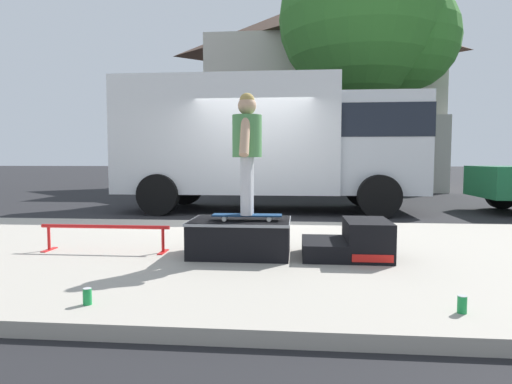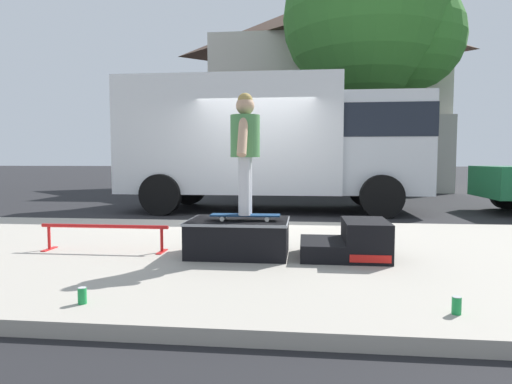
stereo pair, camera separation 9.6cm
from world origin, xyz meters
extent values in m
plane|color=black|center=(0.00, 0.00, 0.00)|extent=(140.00, 140.00, 0.00)
cube|color=#A8A093|center=(0.00, -3.00, 0.06)|extent=(50.00, 5.00, 0.12)
cube|color=black|center=(0.28, -3.29, 0.32)|extent=(1.12, 0.77, 0.41)
cube|color=gray|center=(0.28, -3.29, 0.51)|extent=(1.14, 0.79, 0.03)
cube|color=black|center=(1.23, -3.29, 0.21)|extent=(0.48, 0.76, 0.19)
cube|color=black|center=(1.71, -3.29, 0.33)|extent=(0.48, 0.76, 0.42)
cube|color=red|center=(1.71, -3.68, 0.20)|extent=(0.42, 0.01, 0.08)
cylinder|color=red|center=(-1.35, -3.25, 0.42)|extent=(1.57, 0.04, 0.04)
cylinder|color=red|center=(-2.05, -3.25, 0.27)|extent=(0.04, 0.04, 0.30)
cube|color=red|center=(-2.05, -3.25, 0.13)|extent=(0.06, 0.28, 0.01)
cylinder|color=red|center=(-0.64, -3.25, 0.27)|extent=(0.04, 0.04, 0.30)
cube|color=red|center=(-0.64, -3.25, 0.13)|extent=(0.06, 0.28, 0.01)
cube|color=navy|center=(0.37, -3.34, 0.59)|extent=(0.79, 0.22, 0.02)
cylinder|color=silver|center=(0.61, -3.25, 0.55)|extent=(0.05, 0.03, 0.05)
cylinder|color=silver|center=(0.62, -3.43, 0.55)|extent=(0.05, 0.03, 0.05)
cylinder|color=silver|center=(0.11, -3.26, 0.55)|extent=(0.05, 0.03, 0.05)
cylinder|color=silver|center=(0.12, -3.44, 0.55)|extent=(0.05, 0.03, 0.05)
cylinder|color=silver|center=(0.37, -3.26, 0.92)|extent=(0.13, 0.13, 0.64)
cylinder|color=silver|center=(0.37, -3.43, 0.92)|extent=(0.13, 0.13, 0.64)
cylinder|color=#4C8C4C|center=(0.37, -3.34, 1.47)|extent=(0.33, 0.33, 0.47)
cylinder|color=tan|center=(0.37, -3.14, 1.46)|extent=(0.10, 0.28, 0.44)
cylinder|color=tan|center=(0.37, -3.55, 1.46)|extent=(0.10, 0.28, 0.44)
sphere|color=tan|center=(0.37, -3.34, 1.81)|extent=(0.21, 0.21, 0.21)
sphere|color=tan|center=(0.37, -3.34, 1.86)|extent=(0.17, 0.17, 0.17)
cylinder|color=#198C3F|center=(2.10, -5.05, 0.18)|extent=(0.07, 0.07, 0.12)
cylinder|color=silver|center=(2.10, -5.05, 0.24)|extent=(0.06, 0.06, 0.00)
cylinder|color=#198C3F|center=(-0.65, -5.12, 0.18)|extent=(0.07, 0.07, 0.12)
cylinder|color=silver|center=(-0.65, -5.12, 0.24)|extent=(0.06, 0.06, 0.00)
cube|color=silver|center=(-0.68, 2.20, 1.75)|extent=(5.00, 2.35, 2.60)
cube|color=silver|center=(2.77, 2.20, 1.55)|extent=(1.90, 2.16, 2.20)
cube|color=black|center=(2.77, 2.20, 2.03)|extent=(1.92, 2.19, 0.70)
cylinder|color=black|center=(2.62, 3.38, 0.45)|extent=(0.90, 0.28, 0.90)
cylinder|color=black|center=(2.62, 1.03, 0.45)|extent=(0.90, 0.28, 0.90)
cylinder|color=black|center=(-2.08, 3.38, 0.45)|extent=(0.90, 0.28, 0.90)
cylinder|color=black|center=(-2.08, 1.03, 0.45)|extent=(0.90, 0.28, 0.90)
cylinder|color=black|center=(5.94, 3.11, 0.36)|extent=(0.72, 0.24, 0.72)
cylinder|color=brown|center=(2.97, 7.06, 2.07)|extent=(0.56, 0.56, 4.14)
sphere|color=#387A2D|center=(2.97, 7.06, 5.90)|extent=(5.40, 5.40, 5.40)
sphere|color=#387A2D|center=(4.45, 7.06, 5.22)|extent=(3.51, 3.51, 3.51)
cube|color=beige|center=(1.84, 12.25, 3.00)|extent=(9.00, 7.50, 6.00)
cube|color=#B2ADA3|center=(1.84, 8.25, 1.40)|extent=(9.00, 0.50, 2.80)
pyramid|color=#473328|center=(1.84, 12.25, 7.20)|extent=(9.54, 7.95, 2.40)
camera|label=1|loc=(0.93, -8.24, 1.21)|focal=30.96mm
camera|label=2|loc=(1.02, -8.23, 1.21)|focal=30.96mm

